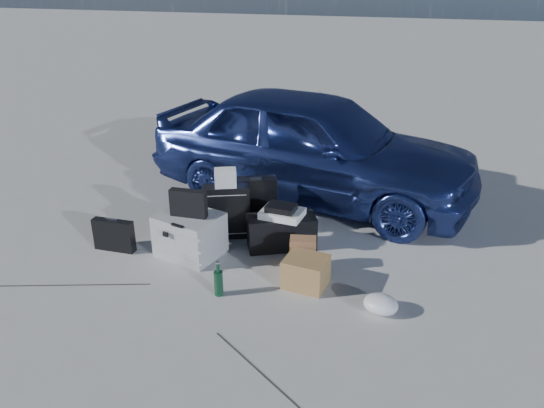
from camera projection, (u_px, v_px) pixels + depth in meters
The scene contains 15 objects.
ground at pixel (222, 283), 5.14m from camera, with size 60.00×60.00×0.00m, color #A8A8A3.
car at pixel (312, 145), 6.79m from camera, with size 1.68×4.18×1.42m, color #2E4190.
pelican_case at pixel (190, 234), 5.58m from camera, with size 0.62×0.51×0.45m, color #96999B.
laptop_bag at pixel (188, 203), 5.40m from camera, with size 0.38×0.10×0.29m, color black.
briefcase at pixel (114, 235), 5.67m from camera, with size 0.45×0.10×0.35m, color black.
suitcase_left at pixel (256, 203), 6.14m from camera, with size 0.47×0.17×0.61m, color black.
suitcase_right at pixel (227, 212), 5.91m from camera, with size 0.51×0.18×0.61m, color black.
white_carton at pixel (225, 178), 5.75m from camera, with size 0.23×0.19×0.19m, color silver.
duffel_bag at pixel (282, 232), 5.72m from camera, with size 0.73×0.31×0.36m, color black.
flat_box_white at pixel (282, 213), 5.64m from camera, with size 0.44×0.33×0.08m, color silver.
flat_box_black at pixel (281, 208), 5.60m from camera, with size 0.31×0.22×0.07m, color black.
kraft_bag at pixel (303, 254), 5.31m from camera, with size 0.26×0.16×0.35m, color #976341.
cardboard_box at pixel (306, 272), 5.05m from camera, with size 0.39×0.34×0.29m, color olive.
plastic_bag at pixel (381, 304), 4.67m from camera, with size 0.31×0.26×0.17m, color silver.
green_bottle at pixel (218, 279), 4.89m from camera, with size 0.09×0.09×0.34m, color black.
Camera 1 is at (1.72, -4.06, 2.81)m, focal length 35.00 mm.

